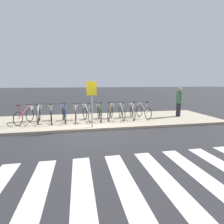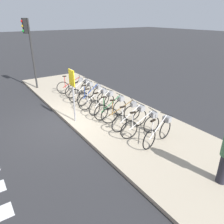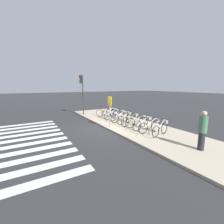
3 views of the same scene
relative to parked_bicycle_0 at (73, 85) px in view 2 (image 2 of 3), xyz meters
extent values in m
plane|color=#2D2D30|center=(3.05, -1.71, -0.55)|extent=(120.00, 120.00, 0.00)
cube|color=#B7A88E|center=(3.05, 0.16, -0.49)|extent=(14.39, 3.74, 0.12)
torus|color=black|center=(-0.18, -0.51, -0.10)|extent=(0.26, 0.63, 0.66)
torus|color=black|center=(0.12, 0.33, -0.10)|extent=(0.26, 0.63, 0.66)
cylinder|color=red|center=(-0.03, -0.09, 0.17)|extent=(0.34, 0.87, 0.56)
cylinder|color=red|center=(-0.14, -0.40, 0.20)|extent=(0.04, 0.04, 0.59)
cube|color=black|center=(-0.14, -0.40, 0.51)|extent=(0.13, 0.21, 0.04)
cylinder|color=#262626|center=(0.12, 0.33, 0.46)|extent=(0.44, 0.18, 0.02)
cube|color=gray|center=(0.14, 0.38, 0.27)|extent=(0.29, 0.27, 0.18)
torus|color=black|center=(0.66, -0.44, -0.10)|extent=(0.11, 0.66, 0.66)
torus|color=black|center=(0.56, 0.45, -0.10)|extent=(0.11, 0.66, 0.66)
cylinder|color=beige|center=(0.61, 0.01, 0.17)|extent=(0.14, 0.91, 0.56)
cylinder|color=beige|center=(0.64, -0.32, 0.20)|extent=(0.04, 0.04, 0.59)
cube|color=black|center=(0.64, -0.32, 0.51)|extent=(0.09, 0.21, 0.04)
cylinder|color=#262626|center=(0.56, 0.45, 0.46)|extent=(0.46, 0.08, 0.02)
cube|color=gray|center=(0.55, 0.50, 0.27)|extent=(0.26, 0.23, 0.18)
torus|color=black|center=(1.30, -0.55, -0.10)|extent=(0.15, 0.65, 0.66)
torus|color=black|center=(1.14, 0.34, -0.10)|extent=(0.15, 0.65, 0.66)
cylinder|color=beige|center=(1.22, -0.11, 0.17)|extent=(0.19, 0.91, 0.56)
cylinder|color=beige|center=(1.28, -0.43, 0.20)|extent=(0.04, 0.04, 0.59)
cube|color=black|center=(1.28, -0.43, 0.51)|extent=(0.10, 0.21, 0.04)
cylinder|color=#262626|center=(1.14, 0.34, 0.46)|extent=(0.46, 0.10, 0.02)
cube|color=gray|center=(1.14, 0.39, 0.27)|extent=(0.27, 0.24, 0.18)
torus|color=black|center=(1.92, -0.43, -0.10)|extent=(0.16, 0.65, 0.66)
torus|color=black|center=(1.76, 0.46, -0.10)|extent=(0.16, 0.65, 0.66)
cylinder|color=navy|center=(1.84, 0.01, 0.17)|extent=(0.20, 0.91, 0.56)
cylinder|color=navy|center=(1.90, -0.31, 0.20)|extent=(0.04, 0.04, 0.59)
cube|color=black|center=(1.90, -0.31, 0.51)|extent=(0.11, 0.21, 0.04)
cylinder|color=#262626|center=(1.76, 0.46, 0.46)|extent=(0.46, 0.11, 0.02)
cube|color=gray|center=(1.75, 0.51, 0.27)|extent=(0.27, 0.24, 0.18)
torus|color=black|center=(2.43, -0.57, -0.10)|extent=(0.04, 0.66, 0.66)
torus|color=black|center=(2.43, 0.33, -0.10)|extent=(0.04, 0.66, 0.66)
cylinder|color=silver|center=(2.43, -0.12, 0.17)|extent=(0.04, 0.92, 0.56)
cylinder|color=silver|center=(2.43, -0.44, 0.20)|extent=(0.03, 0.03, 0.59)
cube|color=black|center=(2.43, -0.44, 0.51)|extent=(0.07, 0.20, 0.04)
cylinder|color=#262626|center=(2.43, 0.33, 0.46)|extent=(0.46, 0.03, 0.02)
cube|color=gray|center=(2.43, 0.38, 0.27)|extent=(0.24, 0.20, 0.18)
torus|color=black|center=(3.14, -0.51, -0.10)|extent=(0.20, 0.64, 0.66)
torus|color=black|center=(2.91, 0.36, -0.10)|extent=(0.20, 0.64, 0.66)
cylinder|color=beige|center=(3.03, -0.08, 0.17)|extent=(0.27, 0.89, 0.56)
cylinder|color=beige|center=(3.11, -0.39, 0.20)|extent=(0.04, 0.04, 0.59)
cube|color=black|center=(3.11, -0.39, 0.51)|extent=(0.12, 0.21, 0.04)
cylinder|color=#262626|center=(2.91, 0.36, 0.46)|extent=(0.45, 0.14, 0.02)
cube|color=gray|center=(2.90, 0.41, 0.27)|extent=(0.28, 0.26, 0.18)
torus|color=black|center=(3.68, -0.52, -0.10)|extent=(0.04, 0.66, 0.66)
torus|color=black|center=(3.67, 0.38, -0.10)|extent=(0.04, 0.66, 0.66)
cylinder|color=#267238|center=(3.67, -0.07, 0.17)|extent=(0.04, 0.92, 0.56)
cylinder|color=#267238|center=(3.68, -0.39, 0.20)|extent=(0.03, 0.03, 0.59)
cube|color=black|center=(3.68, -0.39, 0.51)|extent=(0.07, 0.20, 0.04)
cylinder|color=#262626|center=(3.67, 0.38, 0.46)|extent=(0.46, 0.03, 0.02)
cube|color=gray|center=(3.67, 0.43, 0.27)|extent=(0.24, 0.20, 0.18)
torus|color=black|center=(4.10, -0.42, -0.10)|extent=(0.26, 0.63, 0.66)
torus|color=black|center=(4.41, 0.43, -0.10)|extent=(0.26, 0.63, 0.66)
cylinder|color=olive|center=(4.26, 0.01, 0.17)|extent=(0.34, 0.87, 0.56)
cylinder|color=olive|center=(4.15, -0.30, 0.20)|extent=(0.04, 0.04, 0.59)
cube|color=black|center=(4.15, -0.30, 0.51)|extent=(0.13, 0.21, 0.04)
cylinder|color=#262626|center=(4.41, 0.43, 0.46)|extent=(0.44, 0.18, 0.02)
cube|color=gray|center=(4.43, 0.48, 0.27)|extent=(0.29, 0.27, 0.18)
torus|color=black|center=(4.87, -0.50, -0.10)|extent=(0.05, 0.66, 0.66)
torus|color=black|center=(4.90, 0.40, -0.10)|extent=(0.05, 0.66, 0.66)
cylinder|color=silver|center=(4.89, -0.05, 0.17)|extent=(0.06, 0.92, 0.56)
cylinder|color=silver|center=(4.88, -0.38, 0.20)|extent=(0.03, 0.03, 0.59)
cube|color=black|center=(4.88, -0.38, 0.51)|extent=(0.08, 0.20, 0.04)
cylinder|color=#262626|center=(4.90, 0.40, 0.46)|extent=(0.46, 0.04, 0.02)
cube|color=gray|center=(4.90, 0.45, 0.27)|extent=(0.25, 0.21, 0.18)
torus|color=black|center=(5.43, -0.51, -0.10)|extent=(0.12, 0.66, 0.66)
torus|color=black|center=(5.55, 0.39, -0.10)|extent=(0.12, 0.66, 0.66)
cylinder|color=silver|center=(5.49, -0.06, 0.17)|extent=(0.15, 0.91, 0.56)
cylinder|color=silver|center=(5.45, -0.38, 0.20)|extent=(0.04, 0.04, 0.59)
cube|color=black|center=(5.45, -0.38, 0.51)|extent=(0.10, 0.21, 0.04)
cylinder|color=#262626|center=(5.55, 0.39, 0.46)|extent=(0.46, 0.09, 0.02)
cube|color=gray|center=(5.56, 0.44, 0.27)|extent=(0.26, 0.23, 0.18)
torus|color=black|center=(6.26, -0.38, -0.10)|extent=(0.17, 0.65, 0.66)
torus|color=black|center=(6.08, 0.50, -0.10)|extent=(0.17, 0.65, 0.66)
cylinder|color=silver|center=(6.17, 0.06, 0.17)|extent=(0.22, 0.90, 0.56)
cylinder|color=silver|center=(6.24, -0.26, 0.20)|extent=(0.04, 0.04, 0.59)
cube|color=black|center=(6.24, -0.26, 0.51)|extent=(0.11, 0.21, 0.04)
cylinder|color=#262626|center=(6.08, 0.50, 0.46)|extent=(0.46, 0.12, 0.02)
cube|color=gray|center=(6.07, 0.55, 0.27)|extent=(0.28, 0.24, 0.18)
cylinder|color=#23232D|center=(8.36, 0.11, -0.04)|extent=(0.26, 0.26, 0.78)
cylinder|color=#2D2D2D|center=(-2.03, -1.36, 1.42)|extent=(0.10, 0.10, 3.70)
cube|color=black|center=(-2.03, -1.54, 2.90)|extent=(0.24, 0.20, 0.75)
sphere|color=red|center=(-2.03, -1.64, 3.12)|extent=(0.14, 0.14, 0.14)
sphere|color=gold|center=(-2.03, -1.64, 2.89)|extent=(0.14, 0.14, 0.14)
sphere|color=green|center=(-2.03, -1.64, 2.66)|extent=(0.14, 0.14, 0.14)
cylinder|color=#99999E|center=(3.17, -1.41, 0.59)|extent=(0.06, 0.06, 2.03)
cube|color=yellow|center=(3.17, -1.43, 1.31)|extent=(0.44, 0.03, 0.60)
camera|label=1|loc=(2.57, -9.10, 1.60)|focal=28.00mm
camera|label=2|loc=(10.39, -4.54, 3.37)|focal=35.00mm
camera|label=3|loc=(11.64, -6.27, 2.29)|focal=24.00mm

